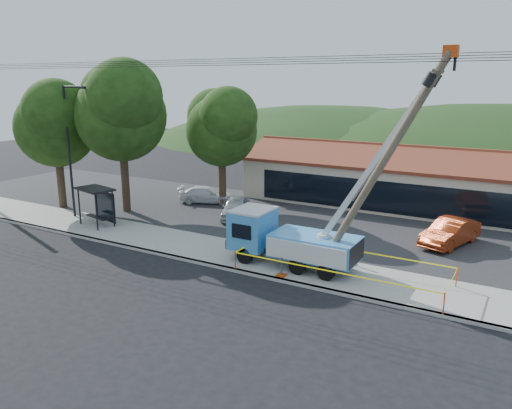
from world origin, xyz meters
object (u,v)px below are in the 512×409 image
at_px(bus_shelter, 98,198).
at_px(car_white, 207,204).
at_px(car_silver, 236,219).
at_px(utility_truck, 291,236).
at_px(car_red, 449,246).
at_px(leaning_pole, 383,163).

height_order(bus_shelter, car_white, bus_shelter).
xyz_separation_m(bus_shelter, car_silver, (6.72, 6.05, -1.95)).
distance_m(utility_truck, car_silver, 9.81).
height_order(car_red, car_white, car_red).
bearing_deg(car_white, bus_shelter, 141.22).
relative_size(car_red, car_white, 1.06).
xyz_separation_m(car_red, car_white, (-18.05, 1.40, 0.00)).
relative_size(leaning_pole, bus_shelter, 3.66).
height_order(utility_truck, car_white, utility_truck).
xyz_separation_m(utility_truck, bus_shelter, (-13.99, 0.32, 0.28)).
distance_m(bus_shelter, car_red, 21.80).
distance_m(leaning_pole, bus_shelter, 18.90).
bearing_deg(car_red, leaning_pole, -86.44).
relative_size(utility_truck, car_silver, 2.50).
height_order(bus_shelter, car_silver, bus_shelter).
relative_size(bus_shelter, car_red, 0.63).
xyz_separation_m(utility_truck, car_silver, (-7.27, 6.37, -1.67)).
xyz_separation_m(bus_shelter, car_white, (2.42, 8.62, -1.95)).
distance_m(utility_truck, car_white, 14.71).
xyz_separation_m(leaning_pole, car_silver, (-11.78, 6.66, -5.79)).
bearing_deg(utility_truck, car_silver, 138.76).
xyz_separation_m(utility_truck, car_red, (6.48, 7.55, -1.67)).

